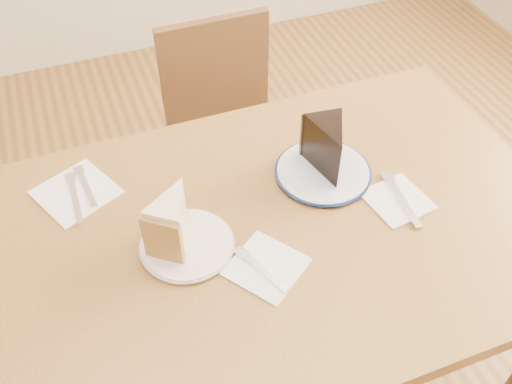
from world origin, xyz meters
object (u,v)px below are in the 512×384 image
object	(u,v)px
plate_cream	(187,245)
plate_navy	(323,172)
chair_far	(231,142)
chocolate_cake	(329,152)
carrot_cake	(175,219)
table	(281,252)

from	to	relation	value
plate_cream	plate_navy	xyz separation A→B (m)	(0.35, 0.09, 0.00)
chair_far	plate_cream	world-z (taller)	chair_far
plate_cream	chocolate_cake	xyz separation A→B (m)	(0.36, 0.09, 0.06)
carrot_cake	chocolate_cake	xyz separation A→B (m)	(0.37, 0.07, 0.00)
chair_far	carrot_cake	world-z (taller)	carrot_cake
table	chair_far	world-z (taller)	chair_far
chair_far	plate_navy	bearing A→B (deg)	96.20
chair_far	carrot_cake	distance (m)	0.73
carrot_cake	chair_far	bearing A→B (deg)	100.04
chair_far	plate_cream	bearing A→B (deg)	63.24
plate_cream	carrot_cake	xyz separation A→B (m)	(-0.01, 0.02, 0.06)
plate_cream	chocolate_cake	world-z (taller)	chocolate_cake
table	plate_navy	bearing A→B (deg)	36.13
chair_far	carrot_cake	bearing A→B (deg)	61.24
table	carrot_cake	distance (m)	0.28
table	plate_navy	distance (m)	0.21
plate_cream	carrot_cake	distance (m)	0.06
plate_navy	carrot_cake	world-z (taller)	carrot_cake
chair_far	carrot_cake	size ratio (longest dim) A/B	7.62
table	plate_navy	size ratio (longest dim) A/B	5.70
chair_far	plate_navy	distance (m)	0.58
chair_far	plate_navy	size ratio (longest dim) A/B	3.92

